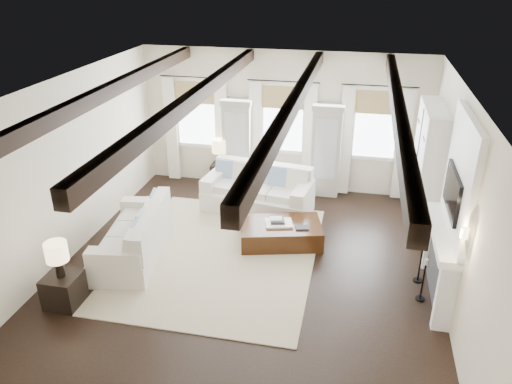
% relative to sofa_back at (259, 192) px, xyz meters
% --- Properties ---
extents(ground, '(7.50, 7.50, 0.00)m').
position_rel_sofa_back_xyz_m(ground, '(0.30, -2.43, -0.40)').
color(ground, black).
rests_on(ground, ground).
extents(room_shell, '(6.54, 7.54, 3.22)m').
position_rel_sofa_back_xyz_m(room_shell, '(1.04, -1.54, 1.49)').
color(room_shell, beige).
rests_on(room_shell, ground).
extents(area_rug, '(3.45, 4.29, 0.02)m').
position_rel_sofa_back_xyz_m(area_rug, '(-0.31, -2.01, -0.39)').
color(area_rug, '#B9AD8D').
rests_on(area_rug, ground).
extents(sofa_back, '(2.41, 1.35, 0.98)m').
position_rel_sofa_back_xyz_m(sofa_back, '(0.00, 0.00, 0.00)').
color(sofa_back, silver).
rests_on(sofa_back, ground).
extents(sofa_left, '(1.29, 2.29, 0.93)m').
position_rel_sofa_back_xyz_m(sofa_left, '(-1.78, -2.32, -0.02)').
color(sofa_left, silver).
rests_on(sofa_left, ground).
extents(ottoman, '(1.71, 1.30, 0.40)m').
position_rel_sofa_back_xyz_m(ottoman, '(0.70, -1.30, -0.20)').
color(ottoman, black).
rests_on(ottoman, ground).
extents(tray, '(0.58, 0.49, 0.04)m').
position_rel_sofa_back_xyz_m(tray, '(0.67, -1.32, 0.02)').
color(tray, white).
rests_on(tray, ottoman).
extents(book_lower, '(0.30, 0.26, 0.04)m').
position_rel_sofa_back_xyz_m(book_lower, '(0.64, -1.33, 0.06)').
color(book_lower, '#262628').
rests_on(book_lower, tray).
extents(book_upper, '(0.26, 0.22, 0.03)m').
position_rel_sofa_back_xyz_m(book_upper, '(0.61, -1.30, 0.10)').
color(book_upper, beige).
rests_on(book_upper, book_lower).
extents(book_loose, '(0.28, 0.23, 0.03)m').
position_rel_sofa_back_xyz_m(book_loose, '(1.12, -1.39, 0.02)').
color(book_loose, '#262628').
rests_on(book_loose, ottoman).
extents(side_table_front, '(0.52, 0.52, 0.52)m').
position_rel_sofa_back_xyz_m(side_table_front, '(-2.30, -3.88, -0.13)').
color(side_table_front, black).
rests_on(side_table_front, ground).
extents(lamp_front, '(0.34, 0.34, 0.59)m').
position_rel_sofa_back_xyz_m(lamp_front, '(-2.30, -3.88, 0.53)').
color(lamp_front, black).
rests_on(lamp_front, side_table_front).
extents(side_table_back, '(0.39, 0.39, 0.59)m').
position_rel_sofa_back_xyz_m(side_table_back, '(-1.13, 0.95, -0.10)').
color(side_table_back, black).
rests_on(side_table_back, ground).
extents(lamp_back, '(0.35, 0.35, 0.61)m').
position_rel_sofa_back_xyz_m(lamp_back, '(-1.13, 0.95, 0.61)').
color(lamp_back, black).
rests_on(lamp_back, side_table_back).
extents(candlestick_near, '(0.15, 0.15, 0.75)m').
position_rel_sofa_back_xyz_m(candlestick_near, '(3.20, -2.59, -0.08)').
color(candlestick_near, black).
rests_on(candlestick_near, ground).
extents(candlestick_far, '(0.16, 0.16, 0.79)m').
position_rel_sofa_back_xyz_m(candlestick_far, '(3.20, -2.07, -0.07)').
color(candlestick_far, black).
rests_on(candlestick_far, ground).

